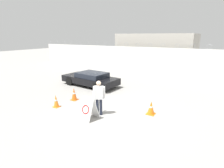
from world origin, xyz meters
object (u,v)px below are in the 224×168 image
(barricade_sign, at_px, (88,108))
(parked_car_front_coupe, at_px, (90,79))
(traffic_cone_far, at_px, (74,94))
(traffic_cone_near, at_px, (151,108))
(traffic_cone_mid, at_px, (56,101))
(security_guard, at_px, (99,96))

(barricade_sign, height_order, parked_car_front_coupe, parked_car_front_coupe)
(barricade_sign, relative_size, traffic_cone_far, 1.43)
(traffic_cone_near, xyz_separation_m, parked_car_front_coupe, (-6.02, 2.72, 0.24))
(barricade_sign, distance_m, traffic_cone_mid, 2.55)
(traffic_cone_near, bearing_deg, parked_car_front_coupe, 155.68)
(traffic_cone_near, bearing_deg, barricade_sign, -139.55)
(barricade_sign, height_order, traffic_cone_mid, barricade_sign)
(traffic_cone_mid, bearing_deg, security_guard, 8.97)
(barricade_sign, relative_size, traffic_cone_mid, 1.58)
(security_guard, bearing_deg, traffic_cone_near, -175.68)
(barricade_sign, bearing_deg, traffic_cone_near, 45.91)
(barricade_sign, bearing_deg, traffic_cone_far, 151.68)
(traffic_cone_near, height_order, traffic_cone_mid, traffic_cone_mid)
(traffic_cone_mid, xyz_separation_m, parked_car_front_coupe, (-1.04, 4.57, 0.23))
(security_guard, xyz_separation_m, traffic_cone_near, (2.28, 1.43, -0.67))
(barricade_sign, distance_m, traffic_cone_far, 2.93)
(traffic_cone_far, bearing_deg, parked_car_front_coupe, 109.64)
(traffic_cone_near, bearing_deg, traffic_cone_mid, -159.55)
(traffic_cone_near, xyz_separation_m, traffic_cone_far, (-4.88, -0.46, 0.04))
(barricade_sign, distance_m, traffic_cone_near, 3.23)
(parked_car_front_coupe, bearing_deg, traffic_cone_near, 160.61)
(traffic_cone_near, bearing_deg, security_guard, -147.89)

